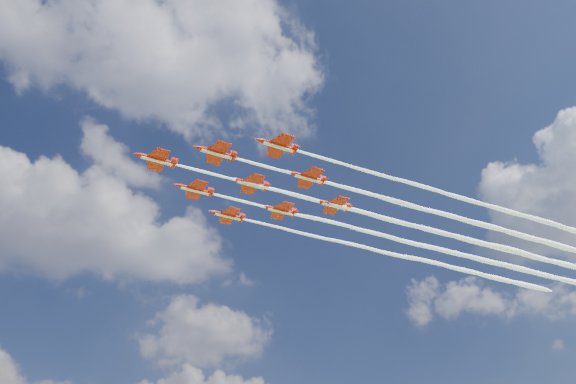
{
  "coord_description": "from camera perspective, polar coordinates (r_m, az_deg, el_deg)",
  "views": [
    {
      "loc": [
        -13.96,
        -100.64,
        10.61
      ],
      "look_at": [
        17.14,
        4.04,
        83.68
      ],
      "focal_mm": 35.0,
      "sensor_mm": 36.0,
      "label": 1
    }
  ],
  "objects": [
    {
      "name": "jet_lead",
      "position": [
        143.32,
        9.75,
        -2.61
      ],
      "size": [
        121.18,
        21.96,
        2.44
      ],
      "rotation": [
        0.0,
        0.0,
        0.15
      ],
      "color": "red"
    },
    {
      "name": "jet_row2_port",
      "position": [
        144.12,
        15.04,
        -2.06
      ],
      "size": [
        121.18,
        21.96,
        2.44
      ],
      "rotation": [
        0.0,
        0.0,
        0.15
      ],
      "color": "red"
    },
    {
      "name": "jet_row2_starb",
      "position": [
        154.41,
        11.58,
        -4.82
      ],
      "size": [
        121.18,
        21.96,
        2.44
      ],
      "rotation": [
        0.0,
        0.0,
        0.15
      ],
      "color": "red"
    },
    {
      "name": "jet_row3_port",
      "position": [
        146.15,
        20.23,
        -1.5
      ],
      "size": [
        121.18,
        21.96,
        2.44
      ],
      "rotation": [
        0.0,
        0.0,
        0.15
      ],
      "color": "red"
    },
    {
      "name": "jet_row3_centre",
      "position": [
        155.54,
        16.49,
        -4.29
      ],
      "size": [
        121.18,
        21.96,
        2.44
      ],
      "rotation": [
        0.0,
        0.0,
        0.15
      ],
      "color": "red"
    },
    {
      "name": "jet_row3_starb",
      "position": [
        165.84,
        13.17,
        -6.72
      ],
      "size": [
        121.18,
        21.96,
        2.44
      ],
      "rotation": [
        0.0,
        0.0,
        0.15
      ],
      "color": "red"
    },
    {
      "name": "jet_row4_port",
      "position": [
        157.79,
        21.29,
        -3.74
      ],
      "size": [
        121.18,
        21.96,
        2.44
      ],
      "rotation": [
        0.0,
        0.0,
        0.15
      ],
      "color": "red"
    },
    {
      "name": "jet_row4_starb",
      "position": [
        167.25,
        17.74,
        -6.2
      ],
      "size": [
        121.18,
        21.96,
        2.44
      ],
      "rotation": [
        0.0,
        0.0,
        0.15
      ],
      "color": "red"
    },
    {
      "name": "jet_tail",
      "position": [
        169.69,
        22.2,
        -5.66
      ],
      "size": [
        121.18,
        21.96,
        2.44
      ],
      "rotation": [
        0.0,
        0.0,
        0.15
      ],
      "color": "red"
    }
  ]
}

